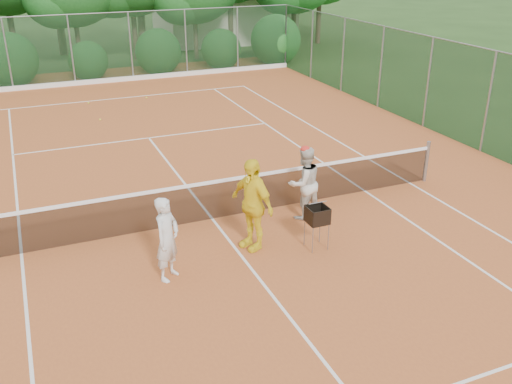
% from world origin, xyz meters
% --- Properties ---
extents(ground, '(120.00, 120.00, 0.00)m').
position_xyz_m(ground, '(0.00, 0.00, 0.00)').
color(ground, '#224017').
rests_on(ground, ground).
extents(clay_court, '(18.00, 36.00, 0.02)m').
position_xyz_m(clay_court, '(0.00, 0.00, 0.01)').
color(clay_court, '#B35A29').
rests_on(clay_court, ground).
extents(club_building, '(8.00, 5.00, 3.00)m').
position_xyz_m(club_building, '(9.00, 24.00, 1.50)').
color(club_building, beige).
rests_on(club_building, ground).
extents(tennis_net, '(11.97, 0.10, 1.10)m').
position_xyz_m(tennis_net, '(0.00, 0.00, 0.53)').
color(tennis_net, gray).
rests_on(tennis_net, clay_court).
extents(player_white, '(0.71, 0.70, 1.65)m').
position_xyz_m(player_white, '(-1.54, -2.01, 0.85)').
color(player_white, silver).
rests_on(player_white, clay_court).
extents(player_center_grp, '(0.92, 0.77, 1.73)m').
position_xyz_m(player_center_grp, '(1.97, -0.68, 0.88)').
color(player_center_grp, beige).
rests_on(player_center_grp, clay_court).
extents(player_yellow, '(0.84, 1.24, 1.95)m').
position_xyz_m(player_yellow, '(0.36, -1.51, 1.00)').
color(player_yellow, yellow).
rests_on(player_yellow, clay_court).
extents(ball_hopper, '(0.41, 0.41, 0.93)m').
position_xyz_m(ball_hopper, '(1.56, -2.06, 0.76)').
color(ball_hopper, gray).
rests_on(ball_hopper, clay_court).
extents(stray_ball_a, '(0.07, 0.07, 0.07)m').
position_xyz_m(stray_ball_a, '(-1.14, 9.02, 0.05)').
color(stray_ball_a, '#D3E435').
rests_on(stray_ball_a, clay_court).
extents(stray_ball_b, '(0.07, 0.07, 0.07)m').
position_xyz_m(stray_ball_b, '(-1.21, 11.48, 0.05)').
color(stray_ball_b, '#C0D531').
rests_on(stray_ball_b, clay_court).
extents(stray_ball_c, '(0.07, 0.07, 0.07)m').
position_xyz_m(stray_ball_c, '(1.08, 11.44, 0.05)').
color(stray_ball_c, yellow).
rests_on(stray_ball_c, clay_court).
extents(court_markings, '(11.03, 23.83, 0.01)m').
position_xyz_m(court_markings, '(0.00, 0.00, 0.02)').
color(court_markings, white).
rests_on(court_markings, clay_court).
extents(fence_back, '(18.07, 0.07, 3.00)m').
position_xyz_m(fence_back, '(0.00, 15.00, 1.52)').
color(fence_back, '#19381E').
rests_on(fence_back, clay_court).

